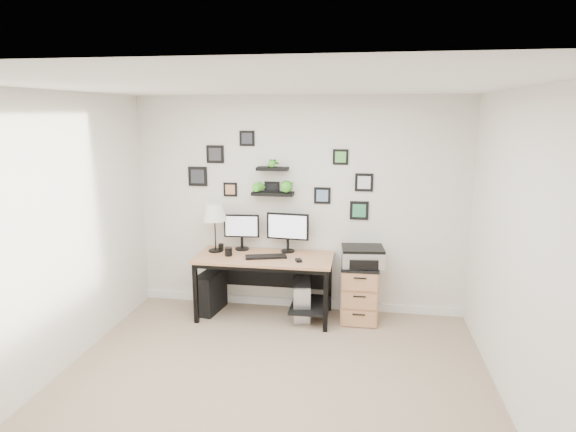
% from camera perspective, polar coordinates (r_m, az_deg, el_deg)
% --- Properties ---
extents(room, '(4.00, 4.00, 4.00)m').
position_cam_1_polar(room, '(6.17, 1.19, -10.22)').
color(room, tan).
rests_on(room, ground).
extents(desk, '(1.60, 0.70, 0.75)m').
position_cam_1_polar(desk, '(5.72, -2.39, -5.90)').
color(desk, tan).
rests_on(desk, ground).
extents(monitor_left, '(0.43, 0.18, 0.44)m').
position_cam_1_polar(monitor_left, '(5.88, -5.52, -1.57)').
color(monitor_left, black).
rests_on(monitor_left, desk).
extents(monitor_right, '(0.51, 0.18, 0.48)m').
position_cam_1_polar(monitor_right, '(5.76, -0.03, -1.56)').
color(monitor_right, black).
rests_on(monitor_right, desk).
extents(keyboard, '(0.50, 0.28, 0.02)m').
position_cam_1_polar(keyboard, '(5.61, -2.63, -4.83)').
color(keyboard, black).
rests_on(keyboard, desk).
extents(mouse, '(0.09, 0.11, 0.03)m').
position_cam_1_polar(mouse, '(5.46, 1.26, -5.27)').
color(mouse, black).
rests_on(mouse, desk).
extents(table_lamp, '(0.29, 0.29, 0.58)m').
position_cam_1_polar(table_lamp, '(5.81, -8.70, 0.28)').
color(table_lamp, black).
rests_on(table_lamp, desk).
extents(mug, '(0.09, 0.09, 0.10)m').
position_cam_1_polar(mug, '(5.70, -7.06, -4.22)').
color(mug, black).
rests_on(mug, desk).
extents(pen_cup, '(0.06, 0.06, 0.08)m').
position_cam_1_polar(pen_cup, '(5.94, -7.94, -3.66)').
color(pen_cup, black).
rests_on(pen_cup, desk).
extents(pc_tower_black, '(0.29, 0.52, 0.49)m').
position_cam_1_polar(pc_tower_black, '(6.05, -9.15, -8.87)').
color(pc_tower_black, black).
rests_on(pc_tower_black, ground).
extents(pc_tower_grey, '(0.26, 0.47, 0.44)m').
position_cam_1_polar(pc_tower_grey, '(5.80, 1.64, -9.89)').
color(pc_tower_grey, gray).
rests_on(pc_tower_grey, ground).
extents(file_cabinet, '(0.43, 0.53, 0.67)m').
position_cam_1_polar(file_cabinet, '(5.77, 8.47, -8.93)').
color(file_cabinet, tan).
rests_on(file_cabinet, ground).
extents(printer, '(0.51, 0.42, 0.21)m').
position_cam_1_polar(printer, '(5.62, 8.82, -4.74)').
color(printer, silver).
rests_on(printer, file_cabinet).
extents(wall_decor, '(2.26, 0.18, 1.04)m').
position_cam_1_polar(wall_decor, '(5.74, -1.48, 4.53)').
color(wall_decor, black).
rests_on(wall_decor, ground).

